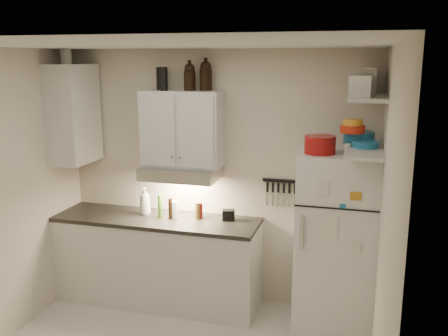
# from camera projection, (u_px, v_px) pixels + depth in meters

# --- Properties ---
(ceiling) EXTENTS (3.20, 3.00, 0.02)m
(ceiling) POSITION_uv_depth(u_px,v_px,m) (154.00, 43.00, 3.44)
(ceiling) COLOR silver
(ceiling) RESTS_ON ground
(back_wall) EXTENTS (3.20, 0.02, 2.60)m
(back_wall) POSITION_uv_depth(u_px,v_px,m) (217.00, 178.00, 5.14)
(back_wall) COLOR beige
(back_wall) RESTS_ON ground
(right_wall) EXTENTS (0.02, 3.00, 2.60)m
(right_wall) POSITION_uv_depth(u_px,v_px,m) (385.00, 245.00, 3.30)
(right_wall) COLOR beige
(right_wall) RESTS_ON ground
(base_cabinet) EXTENTS (2.10, 0.60, 0.88)m
(base_cabinet) POSITION_uv_depth(u_px,v_px,m) (158.00, 262.00, 5.18)
(base_cabinet) COLOR silver
(base_cabinet) RESTS_ON floor
(countertop) EXTENTS (2.10, 0.62, 0.04)m
(countertop) POSITION_uv_depth(u_px,v_px,m) (157.00, 219.00, 5.08)
(countertop) COLOR black
(countertop) RESTS_ON base_cabinet
(upper_cabinet) EXTENTS (0.80, 0.33, 0.75)m
(upper_cabinet) POSITION_uv_depth(u_px,v_px,m) (183.00, 129.00, 4.94)
(upper_cabinet) COLOR silver
(upper_cabinet) RESTS_ON back_wall
(side_cabinet) EXTENTS (0.33, 0.55, 1.00)m
(side_cabinet) POSITION_uv_depth(u_px,v_px,m) (73.00, 114.00, 5.09)
(side_cabinet) COLOR silver
(side_cabinet) RESTS_ON left_wall
(range_hood) EXTENTS (0.76, 0.46, 0.12)m
(range_hood) POSITION_uv_depth(u_px,v_px,m) (181.00, 173.00, 4.98)
(range_hood) COLOR silver
(range_hood) RESTS_ON back_wall
(fridge) EXTENTS (0.70, 0.68, 1.70)m
(fridge) POSITION_uv_depth(u_px,v_px,m) (336.00, 243.00, 4.58)
(fridge) COLOR white
(fridge) RESTS_ON floor
(shelf_hi) EXTENTS (0.30, 0.95, 0.03)m
(shelf_hi) POSITION_uv_depth(u_px,v_px,m) (368.00, 96.00, 4.11)
(shelf_hi) COLOR silver
(shelf_hi) RESTS_ON right_wall
(shelf_lo) EXTENTS (0.30, 0.95, 0.03)m
(shelf_lo) POSITION_uv_depth(u_px,v_px,m) (365.00, 149.00, 4.20)
(shelf_lo) COLOR silver
(shelf_lo) RESTS_ON right_wall
(knife_strip) EXTENTS (0.42, 0.02, 0.03)m
(knife_strip) POSITION_uv_depth(u_px,v_px,m) (284.00, 181.00, 4.93)
(knife_strip) COLOR black
(knife_strip) RESTS_ON back_wall
(dutch_oven) EXTENTS (0.36, 0.36, 0.16)m
(dutch_oven) POSITION_uv_depth(u_px,v_px,m) (320.00, 145.00, 4.30)
(dutch_oven) COLOR maroon
(dutch_oven) RESTS_ON fridge
(book_stack) EXTENTS (0.21, 0.25, 0.07)m
(book_stack) POSITION_uv_depth(u_px,v_px,m) (360.00, 154.00, 4.11)
(book_stack) COLOR orange
(book_stack) RESTS_ON fridge
(spice_jar) EXTENTS (0.07, 0.07, 0.10)m
(spice_jar) POSITION_uv_depth(u_px,v_px,m) (348.00, 149.00, 4.24)
(spice_jar) COLOR silver
(spice_jar) RESTS_ON fridge
(stock_pot) EXTENTS (0.39, 0.39, 0.21)m
(stock_pot) POSITION_uv_depth(u_px,v_px,m) (374.00, 80.00, 4.34)
(stock_pot) COLOR silver
(stock_pot) RESTS_ON shelf_hi
(tin_a) EXTENTS (0.22, 0.20, 0.21)m
(tin_a) POSITION_uv_depth(u_px,v_px,m) (361.00, 82.00, 4.05)
(tin_a) COLOR #AAAAAD
(tin_a) RESTS_ON shelf_hi
(tin_b) EXTENTS (0.20, 0.20, 0.17)m
(tin_b) POSITION_uv_depth(u_px,v_px,m) (363.00, 86.00, 3.80)
(tin_b) COLOR #AAAAAD
(tin_b) RESTS_ON shelf_hi
(bowl_teal) EXTENTS (0.27, 0.27, 0.11)m
(bowl_teal) POSITION_uv_depth(u_px,v_px,m) (359.00, 137.00, 4.37)
(bowl_teal) COLOR #1C699A
(bowl_teal) RESTS_ON shelf_lo
(bowl_orange) EXTENTS (0.21, 0.21, 0.06)m
(bowl_orange) POSITION_uv_depth(u_px,v_px,m) (352.00, 129.00, 4.28)
(bowl_orange) COLOR red
(bowl_orange) RESTS_ON bowl_teal
(bowl_yellow) EXTENTS (0.17, 0.17, 0.05)m
(bowl_yellow) POSITION_uv_depth(u_px,v_px,m) (353.00, 122.00, 4.27)
(bowl_yellow) COLOR gold
(bowl_yellow) RESTS_ON bowl_orange
(plates) EXTENTS (0.26, 0.26, 0.06)m
(plates) POSITION_uv_depth(u_px,v_px,m) (366.00, 144.00, 4.18)
(plates) COLOR #1C699A
(plates) RESTS_ON shelf_lo
(growler_a) EXTENTS (0.14, 0.14, 0.27)m
(growler_a) POSITION_uv_depth(u_px,v_px,m) (190.00, 77.00, 4.82)
(growler_a) COLOR black
(growler_a) RESTS_ON upper_cabinet
(growler_b) EXTENTS (0.13, 0.13, 0.29)m
(growler_b) POSITION_uv_depth(u_px,v_px,m) (206.00, 75.00, 4.83)
(growler_b) COLOR black
(growler_b) RESTS_ON upper_cabinet
(thermos_a) EXTENTS (0.10, 0.10, 0.23)m
(thermos_a) POSITION_uv_depth(u_px,v_px,m) (164.00, 79.00, 4.81)
(thermos_a) COLOR black
(thermos_a) RESTS_ON upper_cabinet
(thermos_b) EXTENTS (0.10, 0.10, 0.22)m
(thermos_b) POSITION_uv_depth(u_px,v_px,m) (160.00, 78.00, 4.95)
(thermos_b) COLOR black
(thermos_b) RESTS_ON upper_cabinet
(side_jar) EXTENTS (0.15, 0.15, 0.15)m
(side_jar) POSITION_uv_depth(u_px,v_px,m) (66.00, 57.00, 4.97)
(side_jar) COLOR silver
(side_jar) RESTS_ON side_cabinet
(soap_bottle) EXTENTS (0.13, 0.13, 0.33)m
(soap_bottle) POSITION_uv_depth(u_px,v_px,m) (145.00, 199.00, 5.15)
(soap_bottle) COLOR silver
(soap_bottle) RESTS_ON countertop
(pepper_mill) EXTENTS (0.07, 0.07, 0.17)m
(pepper_mill) POSITION_uv_depth(u_px,v_px,m) (198.00, 211.00, 5.02)
(pepper_mill) COLOR brown
(pepper_mill) RESTS_ON countertop
(oil_bottle) EXTENTS (0.06, 0.06, 0.24)m
(oil_bottle) POSITION_uv_depth(u_px,v_px,m) (160.00, 206.00, 5.05)
(oil_bottle) COLOR #3F731C
(oil_bottle) RESTS_ON countertop
(vinegar_bottle) EXTENTS (0.06, 0.06, 0.21)m
(vinegar_bottle) POSITION_uv_depth(u_px,v_px,m) (171.00, 209.00, 5.02)
(vinegar_bottle) COLOR black
(vinegar_bottle) RESTS_ON countertop
(clear_bottle) EXTENTS (0.07, 0.07, 0.18)m
(clear_bottle) POSITION_uv_depth(u_px,v_px,m) (175.00, 210.00, 5.03)
(clear_bottle) COLOR silver
(clear_bottle) RESTS_ON countertop
(red_jar) EXTENTS (0.10, 0.10, 0.16)m
(red_jar) POSITION_uv_depth(u_px,v_px,m) (199.00, 211.00, 5.05)
(red_jar) COLOR maroon
(red_jar) RESTS_ON countertop
(caddy) EXTENTS (0.14, 0.12, 0.11)m
(caddy) POSITION_uv_depth(u_px,v_px,m) (228.00, 215.00, 4.99)
(caddy) COLOR black
(caddy) RESTS_ON countertop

